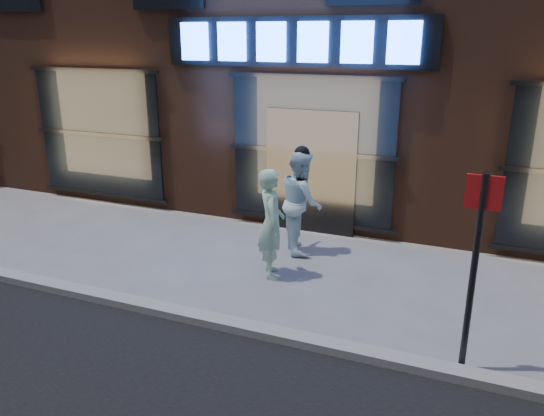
# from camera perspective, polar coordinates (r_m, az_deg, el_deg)

# --- Properties ---
(ground) EXTENTS (90.00, 90.00, 0.00)m
(ground) POSITION_cam_1_polar(r_m,az_deg,el_deg) (7.34, -5.81, -12.49)
(ground) COLOR slate
(ground) RESTS_ON ground
(curb) EXTENTS (60.00, 0.25, 0.12)m
(curb) POSITION_cam_1_polar(r_m,az_deg,el_deg) (7.31, -5.82, -12.08)
(curb) COLOR gray
(curb) RESTS_ON ground
(man_bowtie) EXTENTS (0.69, 0.77, 1.77)m
(man_bowtie) POSITION_cam_1_polar(r_m,az_deg,el_deg) (8.38, -0.08, -1.67)
(man_bowtie) COLOR #9FD1B6
(man_bowtie) RESTS_ON ground
(man_cap) EXTENTS (1.05, 1.12, 1.84)m
(man_cap) POSITION_cam_1_polar(r_m,az_deg,el_deg) (9.38, 3.15, 0.69)
(man_cap) COLOR silver
(man_cap) RESTS_ON ground
(sign_post) EXTENTS (0.38, 0.08, 2.37)m
(sign_post) POSITION_cam_1_polar(r_m,az_deg,el_deg) (6.21, 21.04, -4.88)
(sign_post) COLOR #262628
(sign_post) RESTS_ON ground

